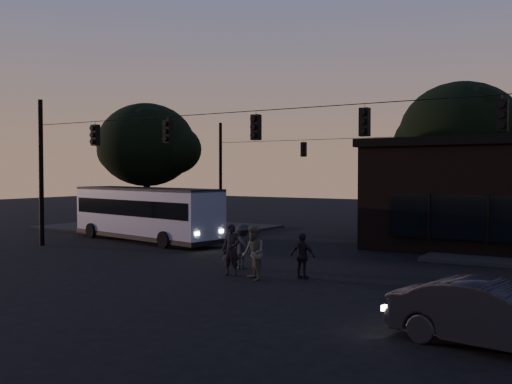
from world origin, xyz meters
The scene contains 12 objects.
ground centered at (0.00, 0.00, 0.00)m, with size 120.00×120.00×0.00m, color black.
sidewalk_far_left centered at (-14.00, 14.00, 0.07)m, with size 14.00×10.00×0.15m, color black.
tree_behind centered at (4.00, 22.00, 6.19)m, with size 7.60×7.60×9.43m.
tree_left centered at (-14.00, 13.00, 5.57)m, with size 6.40×6.40×8.30m.
signal_rig_near centered at (0.00, 4.00, 4.45)m, with size 26.24×0.30×7.50m.
signal_rig_far centered at (0.00, 20.00, 4.20)m, with size 26.24×0.30×7.50m.
bus centered at (-9.74, 8.23, 1.64)m, with size 10.67×4.34×2.93m.
car centered at (9.77, -2.18, 0.72)m, with size 1.52×4.36×1.44m, color black.
pedestrian_a centered at (0.14, 2.03, 0.95)m, with size 0.69×0.45×1.89m, color black.
pedestrian_b centered at (1.30, 1.71, 0.95)m, with size 0.93×0.72×1.91m, color #494842.
pedestrian_c centered at (2.70, 2.77, 0.81)m, with size 0.95×0.40×1.63m, color black.
pedestrian_d centered at (-0.32, 3.52, 0.88)m, with size 1.13×0.65×1.75m, color black.
Camera 1 is at (11.80, -15.16, 3.79)m, focal length 40.00 mm.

